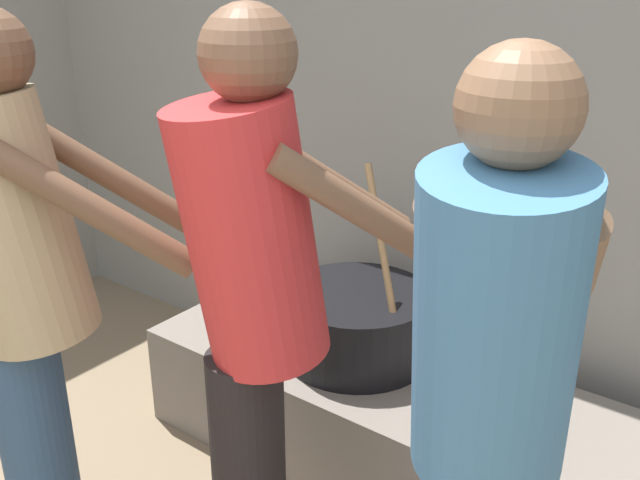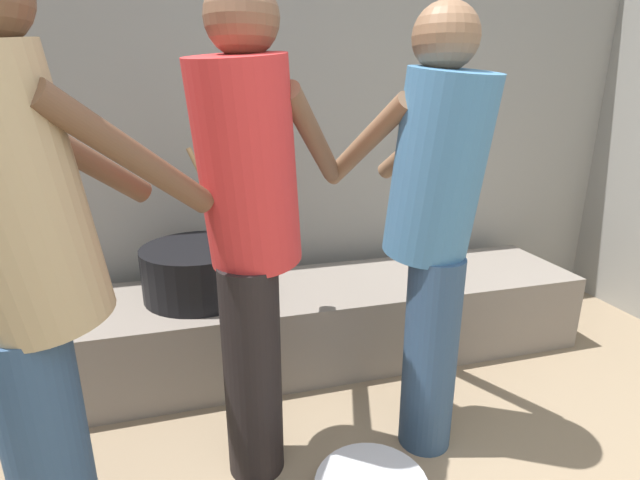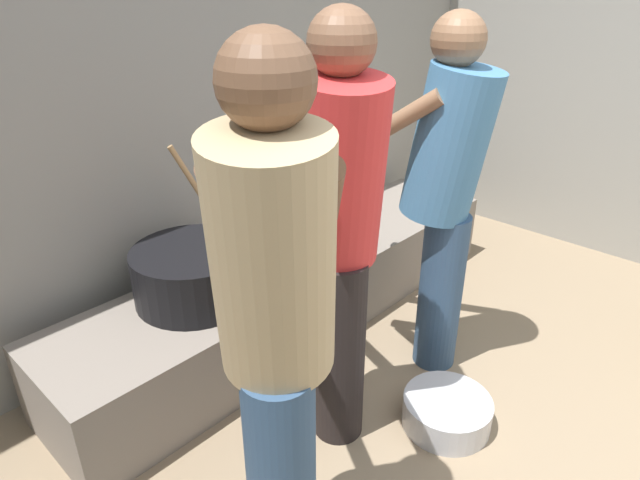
% 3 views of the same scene
% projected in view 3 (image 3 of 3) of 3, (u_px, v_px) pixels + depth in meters
% --- Properties ---
extents(block_enclosure_rear, '(5.05, 0.20, 2.18)m').
position_uv_depth(block_enclosure_rear, '(169.00, 117.00, 2.62)').
color(block_enclosure_rear, gray).
rests_on(block_enclosure_rear, ground_plane).
extents(hearth_ledge, '(2.68, 0.60, 0.40)m').
position_uv_depth(hearth_ledge, '(299.00, 288.00, 2.92)').
color(hearth_ledge, slate).
rests_on(hearth_ledge, ground_plane).
extents(cooking_pot_main, '(0.53, 0.53, 0.70)m').
position_uv_depth(cooking_pot_main, '(194.00, 273.00, 2.41)').
color(cooking_pot_main, black).
rests_on(cooking_pot_main, hearth_ledge).
extents(cook_in_blue_shirt, '(0.49, 0.72, 1.60)m').
position_uv_depth(cook_in_blue_shirt, '(445.00, 183.00, 2.30)').
color(cook_in_blue_shirt, navy).
rests_on(cook_in_blue_shirt, ground_plane).
extents(cook_in_tan_shirt, '(0.71, 0.69, 1.62)m').
position_uv_depth(cook_in_tan_shirt, '(276.00, 319.00, 1.37)').
color(cook_in_tan_shirt, navy).
rests_on(cook_in_tan_shirt, ground_plane).
extents(cook_in_red_shirt, '(0.64, 0.74, 1.64)m').
position_uv_depth(cook_in_red_shirt, '(339.00, 220.00, 1.90)').
color(cook_in_red_shirt, black).
rests_on(cook_in_red_shirt, ground_plane).
extents(metal_mixing_bowl, '(0.37, 0.37, 0.13)m').
position_uv_depth(metal_mixing_bowl, '(447.00, 412.00, 2.28)').
color(metal_mixing_bowl, '#B7B7BC').
rests_on(metal_mixing_bowl, ground_plane).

